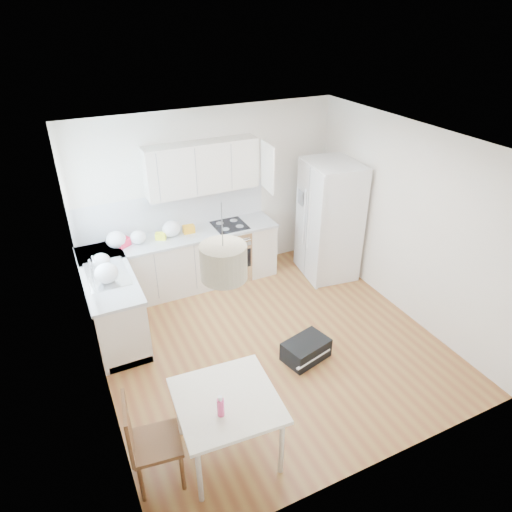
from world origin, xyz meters
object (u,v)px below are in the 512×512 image
Objects in this scene: refrigerator at (329,220)px; gym_bag at (306,350)px; dining_chair at (156,441)px; dining_table at (227,405)px.

gym_bag is at bearing -122.05° from refrigerator.
gym_bag is (2.12, 0.85, -0.38)m from dining_chair.
dining_chair is 2.32m from gym_bag.
refrigerator is 4.42m from dining_chair.
dining_chair is (-3.56, -2.58, -0.43)m from refrigerator.
refrigerator reaches higher than dining_chair.
dining_table is (-2.87, -2.60, -0.28)m from refrigerator.
dining_chair is at bearing -177.22° from dining_table.
dining_chair is at bearing -136.45° from refrigerator.
dining_table is at bearing 6.63° from dining_chair.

